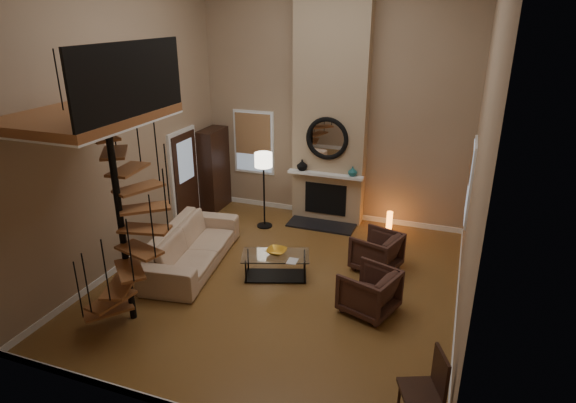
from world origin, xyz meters
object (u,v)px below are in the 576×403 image
(floor_lamp, at_px, (264,166))
(accent_lamp, at_px, (389,222))
(hutch, at_px, (214,170))
(sofa, at_px, (192,246))
(armchair_far, at_px, (373,293))
(armchair_near, at_px, (380,253))
(side_chair, at_px, (429,386))
(coffee_table, at_px, (276,263))

(floor_lamp, relative_size, accent_lamp, 3.73)
(hutch, distance_m, floor_lamp, 1.76)
(sofa, bearing_deg, armchair_far, -104.66)
(hutch, bearing_deg, accent_lamp, -0.05)
(armchair_far, bearing_deg, floor_lamp, -111.38)
(hutch, relative_size, armchair_near, 2.49)
(hutch, bearing_deg, armchair_far, -34.97)
(sofa, bearing_deg, hutch, 11.18)
(armchair_far, xyz_separation_m, side_chair, (1.02, -2.01, 0.17))
(hutch, height_order, sofa, hutch)
(coffee_table, xyz_separation_m, accent_lamp, (1.61, 2.63, -0.03))
(accent_lamp, relative_size, side_chair, 0.47)
(floor_lamp, distance_m, accent_lamp, 2.98)
(armchair_near, height_order, armchair_far, armchair_far)
(armchair_far, height_order, accent_lamp, armchair_far)
(armchair_near, xyz_separation_m, side_chair, (1.16, -3.42, 0.17))
(floor_lamp, bearing_deg, hutch, 157.59)
(hutch, bearing_deg, sofa, -70.54)
(hutch, height_order, armchair_near, hutch)
(armchair_far, distance_m, side_chair, 2.26)
(sofa, xyz_separation_m, coffee_table, (1.65, 0.10, -0.11))
(armchair_near, xyz_separation_m, floor_lamp, (-2.77, 1.08, 1.06))
(hutch, relative_size, side_chair, 2.05)
(side_chair, bearing_deg, armchair_near, 108.72)
(armchair_near, relative_size, accent_lamp, 1.75)
(sofa, bearing_deg, accent_lamp, -58.35)
(armchair_near, xyz_separation_m, accent_lamp, (-0.10, 1.72, -0.10))
(hutch, distance_m, coffee_table, 3.78)
(armchair_near, distance_m, coffee_table, 1.94)
(coffee_table, bearing_deg, accent_lamp, 58.50)
(coffee_table, distance_m, accent_lamp, 3.09)
(armchair_near, relative_size, side_chair, 0.83)
(armchair_far, relative_size, coffee_table, 0.61)
(floor_lamp, bearing_deg, armchair_far, -40.52)
(armchair_far, xyz_separation_m, coffee_table, (-1.86, 0.49, -0.07))
(sofa, xyz_separation_m, floor_lamp, (0.60, 2.09, 1.02))
(coffee_table, bearing_deg, armchair_near, 28.03)
(armchair_near, bearing_deg, sofa, -55.94)
(sofa, relative_size, armchair_near, 3.26)
(side_chair, bearing_deg, armchair_far, 116.78)
(armchair_far, height_order, floor_lamp, floor_lamp)
(floor_lamp, xyz_separation_m, accent_lamp, (2.67, 0.64, -1.16))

